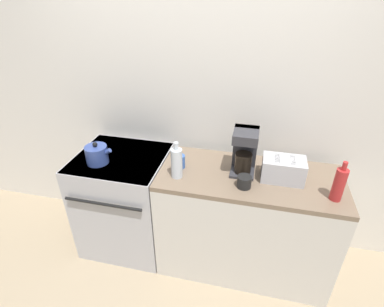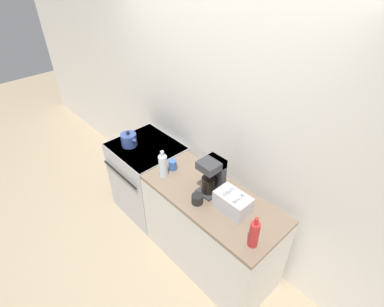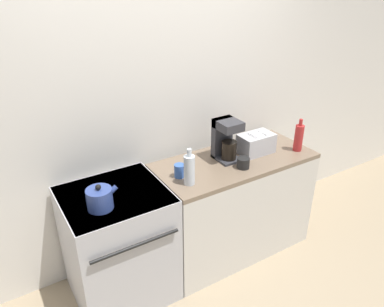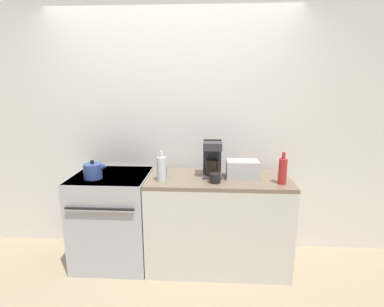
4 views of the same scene
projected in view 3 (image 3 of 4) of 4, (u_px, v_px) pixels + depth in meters
name	position (u px, v px, depth m)	size (l,w,h in m)	color
ground_plane	(205.00, 288.00, 3.00)	(12.00, 12.00, 0.00)	tan
wall_back	(158.00, 109.00, 2.96)	(8.00, 0.05, 2.60)	silver
stove	(119.00, 244.00, 2.78)	(0.72, 0.69, 0.91)	#B7B7BC
counter_block	(232.00, 205.00, 3.25)	(1.33, 0.61, 0.91)	silver
kettle	(100.00, 199.00, 2.40)	(0.21, 0.17, 0.18)	#33478C
toaster	(256.00, 143.00, 3.12)	(0.29, 0.18, 0.17)	#BCBCC1
coffee_maker	(226.00, 139.00, 2.98)	(0.17, 0.21, 0.34)	#333338
bottle_red	(299.00, 137.00, 3.14)	(0.07, 0.07, 0.28)	#B72828
bottle_clear	(189.00, 169.00, 2.65)	(0.08, 0.08, 0.28)	silver
cup_black	(243.00, 163.00, 2.90)	(0.10, 0.10, 0.08)	black
cup_blue	(179.00, 171.00, 2.77)	(0.08, 0.08, 0.10)	#3860B2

